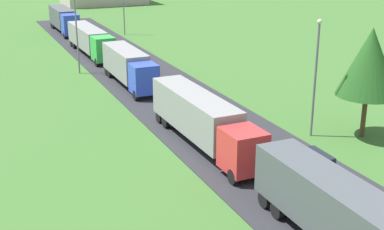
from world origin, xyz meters
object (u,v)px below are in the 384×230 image
truck_lead (352,221)px  lamppost_fourth (124,6)px  tree_oak (370,62)px  truck_fourth (90,39)px  truck_third (129,66)px  car_second (313,163)px  lamppost_second (316,73)px  truck_second (202,119)px  truck_fifth (64,19)px  lamppost_third (77,31)px

truck_lead → lamppost_fourth: size_ratio=1.80×
tree_oak → truck_fourth: bearing=108.2°
truck_third → lamppost_fourth: (8.37, 28.96, 2.30)m
truck_lead → lamppost_fourth: lamppost_fourth is taller
car_second → lamppost_second: (4.25, 6.04, 4.22)m
truck_second → lamppost_fourth: (8.43, 47.20, 2.28)m
car_second → lamppost_second: bearing=54.9°
lamppost_second → tree_oak: bearing=-25.5°
truck_third → truck_fifth: 34.68m
truck_second → lamppost_fourth: lamppost_fourth is taller
truck_third → truck_fourth: (-0.13, 16.30, -0.07)m
truck_fourth → truck_second: bearing=-89.9°
car_second → lamppost_second: 8.51m
lamppost_second → lamppost_third: 29.88m
car_second → truck_lead: bearing=-116.1°
truck_fourth → car_second: bearing=-83.8°
car_second → lamppost_second: lamppost_second is taller
truck_second → lamppost_second: lamppost_second is taller
truck_second → tree_oak: bearing=-14.9°
lamppost_third → truck_fifth: bearing=82.4°
tree_oak → lamppost_fourth: bearing=94.5°
car_second → lamppost_third: bearing=103.7°
truck_fourth → lamppost_fourth: 15.43m
truck_lead → tree_oak: tree_oak is taller
truck_fourth → lamppost_fourth: (8.50, 12.66, 2.37)m
lamppost_third → lamppost_fourth: (12.01, 21.57, -0.35)m
truck_fifth → lamppost_third: bearing=-97.6°
truck_second → truck_fifth: 52.92m
truck_third → car_second: (4.46, -25.86, -1.29)m
truck_third → lamppost_fourth: size_ratio=1.48×
car_second → lamppost_third: 34.44m
truck_fourth → lamppost_second: bearing=-76.2°
truck_lead → truck_second: 16.28m
truck_fifth → lamppost_fourth: lamppost_fourth is taller
truck_fourth → tree_oak: size_ratio=1.72×
truck_lead → car_second: truck_lead is taller
car_second → lamppost_fourth: size_ratio=0.55×
truck_second → lamppost_third: bearing=98.0°
truck_fifth → tree_oak: (12.32, -56.21, 3.76)m
truck_second → lamppost_fourth: bearing=79.9°
truck_fifth → tree_oak: tree_oak is taller
truck_lead → truck_fourth: truck_lead is taller
truck_lead → truck_third: 34.52m
lamppost_second → lamppost_third: lamppost_second is taller
truck_fourth → lamppost_second: (8.84, -36.11, 3.00)m
lamppost_third → tree_oak: size_ratio=1.01×
truck_second → truck_fourth: (-0.06, 34.54, -0.09)m
truck_fourth → lamppost_third: size_ratio=1.71×
truck_fifth → lamppost_third: (-3.65, -27.29, 2.60)m
truck_third → tree_oak: 25.10m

